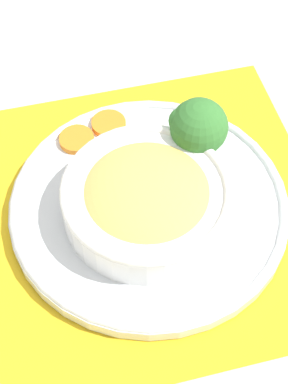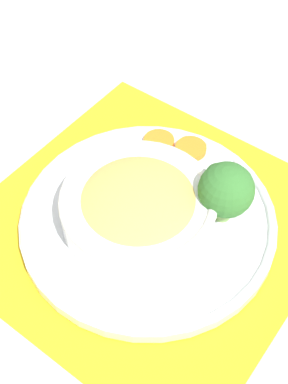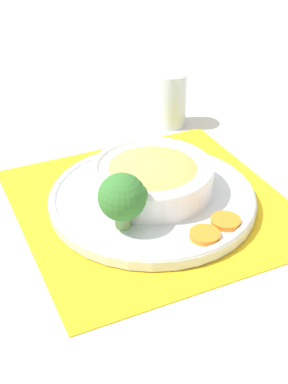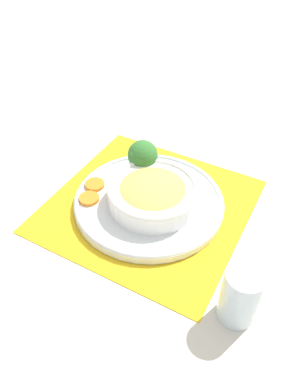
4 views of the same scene
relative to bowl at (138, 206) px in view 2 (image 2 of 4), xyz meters
The scene contains 7 objects.
ground_plane 0.05m from the bowl, 66.59° to the left, with size 4.00×4.00×0.00m, color beige.
placemat 0.05m from the bowl, 66.59° to the left, with size 0.43×0.43×0.00m.
plate 0.04m from the bowl, 66.59° to the left, with size 0.33×0.33×0.02m.
bowl is the anchor object (origin of this frame).
broccoli_floret 0.11m from the bowl, 43.85° to the left, with size 0.07×0.07×0.09m.
carrot_slice_near 0.14m from the bowl, 98.71° to the left, with size 0.04×0.04×0.01m.
carrot_slice_middle 0.14m from the bowl, 117.97° to the left, with size 0.04×0.04×0.01m.
Camera 2 is at (0.26, -0.31, 0.56)m, focal length 50.00 mm.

